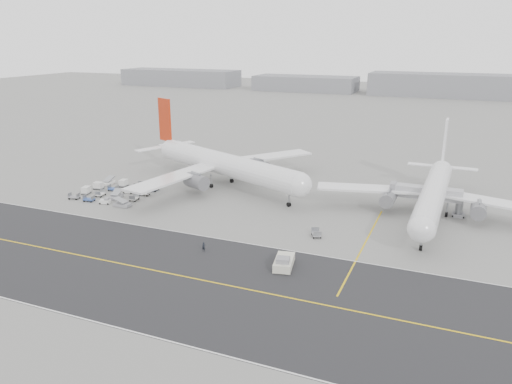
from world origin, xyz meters
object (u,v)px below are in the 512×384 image
at_px(airliner_a, 222,164).
at_px(ground_crew_a, 204,247).
at_px(airliner_b, 434,193).
at_px(pushback_tug, 284,262).
at_px(jet_bridge, 427,194).

distance_m(airliner_a, ground_crew_a, 40.73).
bearing_deg(airliner_b, ground_crew_a, -134.23).
xyz_separation_m(airliner_b, pushback_tug, (-20.32, -35.43, -4.05)).
height_order(airliner_a, jet_bridge, airliner_a).
bearing_deg(pushback_tug, airliner_b, 49.19).
relative_size(airliner_a, ground_crew_a, 31.52).
xyz_separation_m(airliner_b, jet_bridge, (-1.36, 1.30, -0.88)).
bearing_deg(ground_crew_a, airliner_b, 43.03).
distance_m(airliner_a, airliner_b, 50.36).
height_order(pushback_tug, ground_crew_a, pushback_tug).
xyz_separation_m(airliner_a, pushback_tug, (29.97, -38.19, -4.77)).
distance_m(airliner_a, pushback_tug, 48.78).
bearing_deg(airliner_b, jet_bridge, 137.55).
distance_m(pushback_tug, jet_bridge, 41.45).
bearing_deg(pushback_tug, jet_bridge, 51.72).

